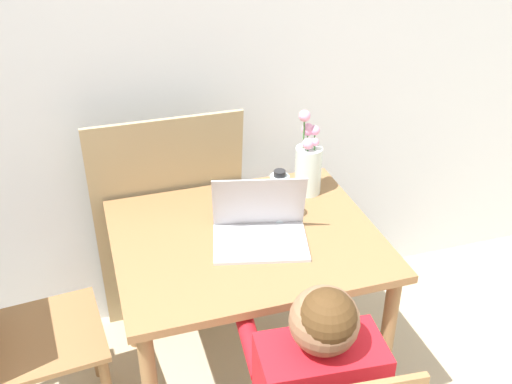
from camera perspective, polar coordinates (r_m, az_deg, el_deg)
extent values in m
cube|color=silver|center=(2.41, -5.41, 13.95)|extent=(6.40, 0.05, 2.50)
cube|color=olive|center=(2.14, -0.97, -4.47)|extent=(0.93, 0.78, 0.03)
cylinder|color=olive|center=(2.27, 12.16, -14.74)|extent=(0.05, 0.05, 0.69)
cylinder|color=olive|center=(2.57, -12.12, -8.43)|extent=(0.05, 0.05, 0.69)
cylinder|color=olive|center=(2.72, 5.50, -5.30)|extent=(0.05, 0.05, 0.69)
cube|color=olive|center=(2.29, -19.53, -12.85)|extent=(0.43, 0.43, 0.02)
cylinder|color=olive|center=(2.56, -15.22, -13.20)|extent=(0.04, 0.04, 0.41)
cylinder|color=olive|center=(2.57, -22.91, -14.65)|extent=(0.04, 0.04, 0.41)
sphere|color=#936B4C|center=(1.52, 6.52, -12.08)|extent=(0.18, 0.18, 0.18)
sphere|color=#4C3319|center=(1.50, 6.75, -11.82)|extent=(0.15, 0.15, 0.15)
cylinder|color=red|center=(1.88, 8.21, -13.03)|extent=(0.08, 0.24, 0.06)
cylinder|color=red|center=(1.82, -0.40, -14.44)|extent=(0.08, 0.24, 0.06)
cube|color=#B2B2B7|center=(2.09, 0.41, -4.82)|extent=(0.37, 0.31, 0.01)
cube|color=silver|center=(2.08, 0.41, -4.68)|extent=(0.32, 0.23, 0.00)
cube|color=#B2B2B7|center=(2.09, 0.28, -0.97)|extent=(0.34, 0.16, 0.22)
cube|color=black|center=(2.09, 0.28, -0.90)|extent=(0.30, 0.14, 0.20)
cylinder|color=silver|center=(2.35, 4.99, 2.07)|extent=(0.10, 0.10, 0.19)
cylinder|color=#3D7A38|center=(2.34, 5.50, 3.38)|extent=(0.01, 0.01, 0.22)
sphere|color=#EA9EC6|center=(2.29, 5.64, 5.88)|extent=(0.04, 0.04, 0.04)
cylinder|color=#3D7A38|center=(2.35, 4.85, 3.48)|extent=(0.01, 0.01, 0.22)
sphere|color=#EA9EC6|center=(2.30, 4.96, 5.96)|extent=(0.05, 0.05, 0.05)
cylinder|color=#3D7A38|center=(2.31, 4.50, 3.96)|extent=(0.01, 0.01, 0.29)
sphere|color=#EA9EC6|center=(2.25, 4.65, 7.25)|extent=(0.04, 0.04, 0.04)
cylinder|color=#3D7A38|center=(2.32, 4.88, 2.55)|extent=(0.01, 0.01, 0.18)
sphere|color=#EA9EC6|center=(2.27, 4.98, 4.60)|extent=(0.05, 0.05, 0.05)
cylinder|color=#3D7A38|center=(2.32, 5.52, 2.67)|extent=(0.01, 0.01, 0.19)
sphere|color=#EA9EC6|center=(2.28, 5.63, 4.76)|extent=(0.03, 0.03, 0.03)
cylinder|color=silver|center=(2.16, 2.22, -0.63)|extent=(0.07, 0.07, 0.19)
cylinder|color=#262628|center=(2.11, 2.27, 1.78)|extent=(0.04, 0.04, 0.02)
cube|color=tan|center=(2.57, -8.17, -3.20)|extent=(0.61, 0.16, 1.04)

